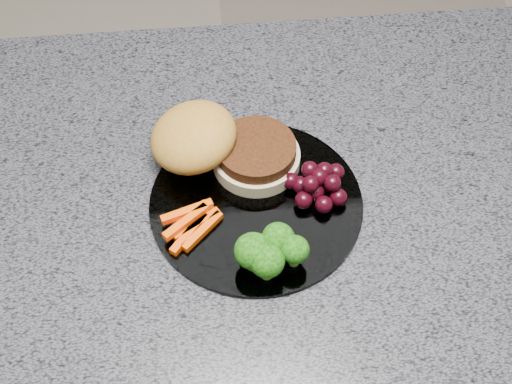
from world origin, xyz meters
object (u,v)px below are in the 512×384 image
island_cabinet (263,341)px  burger (216,146)px  plate (256,203)px  grape_bunch (318,184)px

island_cabinet → burger: size_ratio=6.35×
plate → grape_bunch: 0.08m
plate → burger: bearing=121.0°
plate → burger: 0.09m
burger → grape_bunch: 0.14m
grape_bunch → plate: bearing=-174.4°
island_cabinet → grape_bunch: size_ratio=15.22×
burger → grape_bunch: (0.12, -0.06, -0.01)m
plate → burger: burger is taller
island_cabinet → burger: (-0.06, 0.04, 0.50)m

